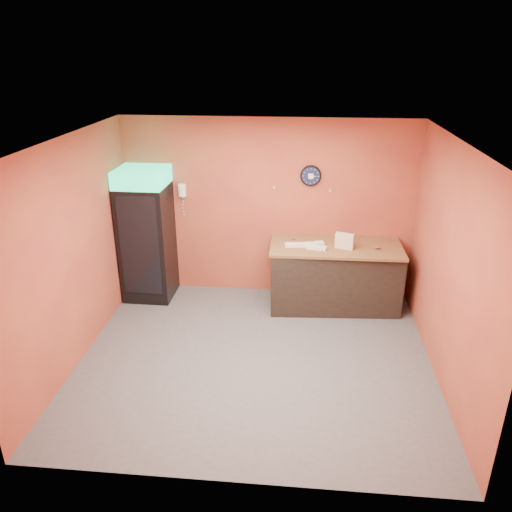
# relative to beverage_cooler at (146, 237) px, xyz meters

# --- Properties ---
(floor) EXTENTS (4.50, 4.50, 0.00)m
(floor) POSITION_rel_beverage_cooler_xyz_m (1.85, -1.60, -1.02)
(floor) COLOR #47474C
(floor) RESTS_ON ground
(back_wall) EXTENTS (4.50, 0.02, 2.80)m
(back_wall) POSITION_rel_beverage_cooler_xyz_m (1.85, 0.40, 0.38)
(back_wall) COLOR #AF5331
(back_wall) RESTS_ON floor
(left_wall) EXTENTS (0.02, 4.00, 2.80)m
(left_wall) POSITION_rel_beverage_cooler_xyz_m (-0.40, -1.60, 0.38)
(left_wall) COLOR #AF5331
(left_wall) RESTS_ON floor
(right_wall) EXTENTS (0.02, 4.00, 2.80)m
(right_wall) POSITION_rel_beverage_cooler_xyz_m (4.10, -1.60, 0.38)
(right_wall) COLOR #AF5331
(right_wall) RESTS_ON floor
(ceiling) EXTENTS (4.50, 4.00, 0.02)m
(ceiling) POSITION_rel_beverage_cooler_xyz_m (1.85, -1.60, 1.78)
(ceiling) COLOR white
(ceiling) RESTS_ON back_wall
(beverage_cooler) EXTENTS (0.74, 0.76, 2.08)m
(beverage_cooler) POSITION_rel_beverage_cooler_xyz_m (0.00, 0.00, 0.00)
(beverage_cooler) COLOR black
(beverage_cooler) RESTS_ON floor
(prep_counter) EXTENTS (1.98, 0.98, 0.97)m
(prep_counter) POSITION_rel_beverage_cooler_xyz_m (2.91, -0.03, -0.54)
(prep_counter) COLOR black
(prep_counter) RESTS_ON floor
(wall_clock) EXTENTS (0.31, 0.06, 0.31)m
(wall_clock) POSITION_rel_beverage_cooler_xyz_m (2.50, 0.37, 0.93)
(wall_clock) COLOR black
(wall_clock) RESTS_ON back_wall
(wall_phone) EXTENTS (0.11, 0.10, 0.20)m
(wall_phone) POSITION_rel_beverage_cooler_xyz_m (0.52, 0.34, 0.66)
(wall_phone) COLOR white
(wall_phone) RESTS_ON back_wall
(butcher_paper) EXTENTS (1.97, 0.97, 0.04)m
(butcher_paper) POSITION_rel_beverage_cooler_xyz_m (2.91, -0.03, -0.03)
(butcher_paper) COLOR brown
(butcher_paper) RESTS_ON prep_counter
(sub_roll_stack) EXTENTS (0.29, 0.18, 0.23)m
(sub_roll_stack) POSITION_rel_beverage_cooler_xyz_m (3.02, -0.15, 0.10)
(sub_roll_stack) COLOR beige
(sub_roll_stack) RESTS_ON butcher_paper
(wrapped_sandwich_left) EXTENTS (0.31, 0.15, 0.04)m
(wrapped_sandwich_left) POSITION_rel_beverage_cooler_xyz_m (2.30, -0.14, 0.01)
(wrapped_sandwich_left) COLOR silver
(wrapped_sandwich_left) RESTS_ON butcher_paper
(wrapped_sandwich_mid) EXTENTS (0.32, 0.19, 0.04)m
(wrapped_sandwich_mid) POSITION_rel_beverage_cooler_xyz_m (2.61, -0.21, 0.01)
(wrapped_sandwich_mid) COLOR silver
(wrapped_sandwich_mid) RESTS_ON butcher_paper
(wrapped_sandwich_right) EXTENTS (0.32, 0.21, 0.04)m
(wrapped_sandwich_right) POSITION_rel_beverage_cooler_xyz_m (2.58, -0.07, 0.01)
(wrapped_sandwich_right) COLOR silver
(wrapped_sandwich_right) RESTS_ON butcher_paper
(kitchen_tool) EXTENTS (0.05, 0.05, 0.05)m
(kitchen_tool) POSITION_rel_beverage_cooler_xyz_m (2.55, -0.04, 0.01)
(kitchen_tool) COLOR silver
(kitchen_tool) RESTS_ON butcher_paper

